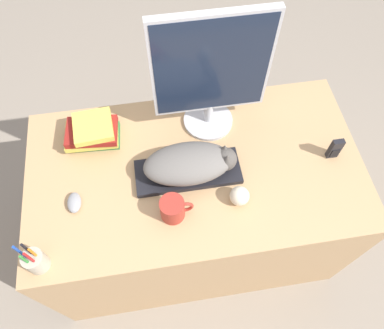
{
  "coord_description": "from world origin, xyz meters",
  "views": [
    {
      "loc": [
        -0.13,
        -0.36,
        2.08
      ],
      "look_at": [
        -0.02,
        0.36,
        0.81
      ],
      "focal_mm": 35.0,
      "sensor_mm": 36.0,
      "label": 1
    }
  ],
  "objects": [
    {
      "name": "ground_plane",
      "position": [
        0.0,
        0.0,
        0.0
      ],
      "size": [
        12.0,
        12.0,
        0.0
      ],
      "primitive_type": "plane",
      "color": "gray"
    },
    {
      "name": "computer_mouse",
      "position": [
        -0.48,
        0.29,
        0.77
      ],
      "size": [
        0.05,
        0.09,
        0.03
      ],
      "color": "gray",
      "rests_on": "desk"
    },
    {
      "name": "phone",
      "position": [
        0.56,
        0.35,
        0.81
      ],
      "size": [
        0.05,
        0.03,
        0.11
      ],
      "color": "black",
      "rests_on": "desk"
    },
    {
      "name": "baseball",
      "position": [
        0.14,
        0.21,
        0.79
      ],
      "size": [
        0.08,
        0.08,
        0.08
      ],
      "color": "beige",
      "rests_on": "desk"
    },
    {
      "name": "pen_cup",
      "position": [
        -0.61,
        0.08,
        0.8
      ],
      "size": [
        0.08,
        0.08,
        0.19
      ],
      "color": "#B2A893",
      "rests_on": "desk"
    },
    {
      "name": "coffee_mug",
      "position": [
        -0.11,
        0.2,
        0.8
      ],
      "size": [
        0.13,
        0.09,
        0.1
      ],
      "color": "#9E2D23",
      "rests_on": "desk"
    },
    {
      "name": "desk",
      "position": [
        0.0,
        0.38,
        0.38
      ],
      "size": [
        1.38,
        0.76,
        0.75
      ],
      "color": "tan",
      "rests_on": "ground_plane"
    },
    {
      "name": "cat",
      "position": [
        -0.02,
        0.36,
        0.83
      ],
      "size": [
        0.37,
        0.19,
        0.11
      ],
      "color": "#66605B",
      "rests_on": "keyboard"
    },
    {
      "name": "keyboard",
      "position": [
        -0.03,
        0.36,
        0.77
      ],
      "size": [
        0.42,
        0.16,
        0.02
      ],
      "color": "black",
      "rests_on": "desk"
    },
    {
      "name": "book_stack",
      "position": [
        -0.4,
        0.58,
        0.81
      ],
      "size": [
        0.23,
        0.17,
        0.11
      ],
      "color": "#2D6B38",
      "rests_on": "desk"
    },
    {
      "name": "monitor",
      "position": [
        0.09,
        0.6,
        1.06
      ],
      "size": [
        0.45,
        0.21,
        0.56
      ],
      "color": "#B7B7BC",
      "rests_on": "desk"
    }
  ]
}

